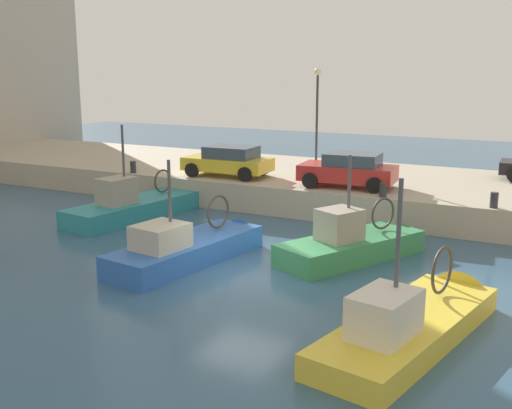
{
  "coord_description": "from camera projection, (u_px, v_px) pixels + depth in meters",
  "views": [
    {
      "loc": [
        -15.46,
        -8.54,
        6.03
      ],
      "look_at": [
        3.9,
        1.66,
        1.2
      ],
      "focal_mm": 43.6,
      "sensor_mm": 36.0,
      "label": 1
    }
  ],
  "objects": [
    {
      "name": "parked_car_red",
      "position": [
        349.0,
        170.0,
        25.57
      ],
      "size": [
        2.32,
        4.03,
        1.41
      ],
      "color": "red",
      "rests_on": "quay_wall"
    },
    {
      "name": "fishing_boat_teal",
      "position": [
        140.0,
        213.0,
        25.78
      ],
      "size": [
        7.16,
        2.78,
        4.7
      ],
      "color": "teal",
      "rests_on": "ground"
    },
    {
      "name": "quay_wall",
      "position": [
        366.0,
        189.0,
        28.34
      ],
      "size": [
        9.0,
        56.0,
        1.2
      ],
      "primitive_type": "cube",
      "color": "#ADA08C",
      "rests_on": "ground"
    },
    {
      "name": "mooring_bollard_mid",
      "position": [
        383.0,
        190.0,
        23.66
      ],
      "size": [
        0.28,
        0.28,
        0.55
      ],
      "primitive_type": "cylinder",
      "color": "#2D2D33",
      "rests_on": "quay_wall"
    },
    {
      "name": "water_surface",
      "position": [
        244.0,
        274.0,
        18.54
      ],
      "size": [
        80.0,
        80.0,
        0.0
      ],
      "primitive_type": "plane",
      "color": "#335675",
      "rests_on": "ground"
    },
    {
      "name": "parked_car_yellow",
      "position": [
        229.0,
        161.0,
        28.12
      ],
      "size": [
        2.19,
        4.01,
        1.37
      ],
      "color": "gold",
      "rests_on": "quay_wall"
    },
    {
      "name": "quay_streetlamp",
      "position": [
        317.0,
        101.0,
        30.21
      ],
      "size": [
        0.36,
        0.36,
        4.83
      ],
      "color": "#38383D",
      "rests_on": "quay_wall"
    },
    {
      "name": "mooring_bollard_north",
      "position": [
        133.0,
        167.0,
        29.12
      ],
      "size": [
        0.28,
        0.28,
        0.55
      ],
      "primitive_type": "cylinder",
      "color": "#2D2D33",
      "rests_on": "quay_wall"
    },
    {
      "name": "fishing_boat_blue",
      "position": [
        194.0,
        256.0,
        19.94
      ],
      "size": [
        6.7,
        2.7,
        4.18
      ],
      "color": "#2D60B7",
      "rests_on": "ground"
    },
    {
      "name": "mooring_bollard_south",
      "position": [
        494.0,
        200.0,
        21.84
      ],
      "size": [
        0.28,
        0.28,
        0.55
      ],
      "primitive_type": "cylinder",
      "color": "#2D2D33",
      "rests_on": "quay_wall"
    },
    {
      "name": "fishing_boat_yellow",
      "position": [
        416.0,
        330.0,
        14.27
      ],
      "size": [
        7.21,
        3.11,
        4.68
      ],
      "color": "gold",
      "rests_on": "ground"
    },
    {
      "name": "fishing_boat_green",
      "position": [
        358.0,
        253.0,
        20.19
      ],
      "size": [
        6.1,
        4.09,
        4.19
      ],
      "color": "#388951",
      "rests_on": "ground"
    }
  ]
}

